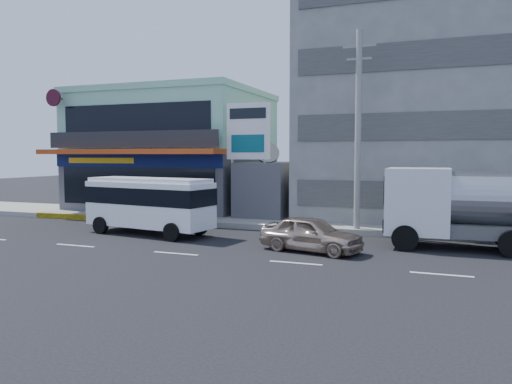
# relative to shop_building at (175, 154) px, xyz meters

# --- Properties ---
(ground) EXTENTS (120.00, 120.00, 0.00)m
(ground) POSITION_rel_shop_building_xyz_m (8.00, -13.95, -4.00)
(ground) COLOR black
(ground) RESTS_ON ground
(sidewalk) EXTENTS (70.00, 5.00, 0.30)m
(sidewalk) POSITION_rel_shop_building_xyz_m (13.00, -4.45, -3.85)
(sidewalk) COLOR gray
(sidewalk) RESTS_ON ground
(shop_building) EXTENTS (12.40, 11.70, 8.00)m
(shop_building) POSITION_rel_shop_building_xyz_m (0.00, 0.00, 0.00)
(shop_building) COLOR #47484C
(shop_building) RESTS_ON ground
(concrete_building) EXTENTS (16.00, 12.00, 14.00)m
(concrete_building) POSITION_rel_shop_building_xyz_m (18.00, 1.05, 3.00)
(concrete_building) COLOR gray
(concrete_building) RESTS_ON ground
(gap_structure) EXTENTS (3.00, 6.00, 3.50)m
(gap_structure) POSITION_rel_shop_building_xyz_m (8.00, -1.95, -2.25)
(gap_structure) COLOR #47484C
(gap_structure) RESTS_ON ground
(satellite_dish) EXTENTS (1.50, 1.50, 0.15)m
(satellite_dish) POSITION_rel_shop_building_xyz_m (8.00, -2.95, -0.42)
(satellite_dish) COLOR slate
(satellite_dish) RESTS_ON gap_structure
(billboard) EXTENTS (2.60, 0.18, 6.90)m
(billboard) POSITION_rel_shop_building_xyz_m (7.50, -4.75, 0.93)
(billboard) COLOR gray
(billboard) RESTS_ON ground
(utility_pole_near) EXTENTS (1.60, 0.30, 10.00)m
(utility_pole_near) POSITION_rel_shop_building_xyz_m (14.00, -6.55, 1.15)
(utility_pole_near) COLOR #999993
(utility_pole_near) RESTS_ON ground
(minibus) EXTENTS (6.96, 3.18, 2.81)m
(minibus) POSITION_rel_shop_building_xyz_m (4.34, -10.14, -2.32)
(minibus) COLOR white
(minibus) RESTS_ON ground
(sedan) EXTENTS (4.55, 2.63, 1.45)m
(sedan) POSITION_rel_shop_building_xyz_m (12.97, -11.61, -3.27)
(sedan) COLOR #C1A993
(sedan) RESTS_ON ground
(tanker_truck) EXTENTS (8.61, 2.83, 3.39)m
(tanker_truck) POSITION_rel_shop_building_xyz_m (19.63, -8.89, -2.18)
(tanker_truck) COLOR white
(tanker_truck) RESTS_ON ground
(motorcycle_rider) EXTENTS (1.61, 1.11, 1.96)m
(motorcycle_rider) POSITION_rel_shop_building_xyz_m (4.00, -9.11, -3.35)
(motorcycle_rider) COLOR maroon
(motorcycle_rider) RESTS_ON ground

